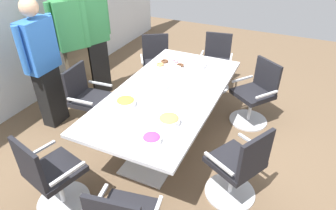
% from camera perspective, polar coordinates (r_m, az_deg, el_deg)
% --- Properties ---
extents(ground_plane, '(10.00, 10.00, 0.01)m').
position_cam_1_polar(ground_plane, '(3.98, 0.00, -6.72)').
color(ground_plane, brown).
extents(back_wall, '(8.00, 0.10, 2.80)m').
position_cam_1_polar(back_wall, '(4.76, -28.33, 15.35)').
color(back_wall, silver).
rests_on(back_wall, ground).
extents(conference_table, '(2.40, 1.20, 0.75)m').
position_cam_1_polar(conference_table, '(3.62, 0.00, 1.00)').
color(conference_table, silver).
rests_on(conference_table, ground).
extents(office_chair_1, '(0.73, 0.73, 0.91)m').
position_cam_1_polar(office_chair_1, '(3.08, 13.48, -11.95)').
color(office_chair_1, silver).
rests_on(office_chair_1, ground).
extents(office_chair_2, '(0.76, 0.76, 0.91)m').
position_cam_1_polar(office_chair_2, '(4.29, 16.57, 1.63)').
color(office_chair_2, silver).
rests_on(office_chair_2, ground).
extents(office_chair_3, '(0.62, 0.62, 0.91)m').
position_cam_1_polar(office_chair_3, '(5.10, 9.22, 7.75)').
color(office_chair_3, silver).
rests_on(office_chair_3, ground).
extents(office_chair_4, '(0.75, 0.75, 0.91)m').
position_cam_1_polar(office_chair_4, '(4.98, -2.22, 7.52)').
color(office_chair_4, silver).
rests_on(office_chair_4, ground).
extents(office_chair_5, '(0.58, 0.58, 0.91)m').
position_cam_1_polar(office_chair_5, '(4.12, -15.13, 0.50)').
color(office_chair_5, silver).
rests_on(office_chair_5, ground).
extents(office_chair_6, '(0.65, 0.65, 0.91)m').
position_cam_1_polar(office_chair_6, '(3.13, -21.71, -13.01)').
color(office_chair_6, silver).
rests_on(office_chair_6, ground).
extents(person_standing_0, '(0.61, 0.23, 1.75)m').
position_cam_1_polar(person_standing_0, '(4.18, -23.15, 7.38)').
color(person_standing_0, black).
rests_on(person_standing_0, ground).
extents(person_standing_1, '(0.57, 0.40, 1.85)m').
position_cam_1_polar(person_standing_1, '(4.63, -17.94, 11.60)').
color(person_standing_1, brown).
rests_on(person_standing_1, ground).
extents(person_standing_2, '(0.60, 0.37, 1.87)m').
position_cam_1_polar(person_standing_2, '(4.75, -14.29, 12.90)').
color(person_standing_2, black).
rests_on(person_standing_2, ground).
extents(snack_bowl_chips_yellow, '(0.22, 0.22, 0.09)m').
position_cam_1_polar(snack_bowl_chips_yellow, '(3.29, -8.25, 0.62)').
color(snack_bowl_chips_yellow, white).
rests_on(snack_bowl_chips_yellow, conference_table).
extents(snack_bowl_cookies, '(0.23, 0.23, 0.09)m').
position_cam_1_polar(snack_bowl_cookies, '(2.98, 0.21, -2.89)').
color(snack_bowl_cookies, white).
rests_on(snack_bowl_cookies, conference_table).
extents(snack_bowl_candy_mix, '(0.18, 0.18, 0.08)m').
position_cam_1_polar(snack_bowl_candy_mix, '(2.75, -3.21, -6.51)').
color(snack_bowl_candy_mix, white).
rests_on(snack_bowl_candy_mix, conference_table).
extents(donut_platter, '(0.39, 0.38, 0.04)m').
position_cam_1_polar(donut_platter, '(4.16, 0.41, 7.72)').
color(donut_platter, white).
rests_on(donut_platter, conference_table).
extents(plate_stack, '(0.20, 0.20, 0.03)m').
position_cam_1_polar(plate_stack, '(3.61, -1.51, 3.52)').
color(plate_stack, white).
rests_on(plate_stack, conference_table).
extents(napkin_pile, '(0.15, 0.15, 0.06)m').
position_cam_1_polar(napkin_pile, '(4.17, 6.35, 7.84)').
color(napkin_pile, white).
rests_on(napkin_pile, conference_table).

